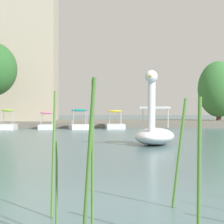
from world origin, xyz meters
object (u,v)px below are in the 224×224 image
pedal_boat_yellow (115,124)px  pedal_boat_pink (47,124)px  swan_boat (154,131)px  pedal_boat_teal (80,124)px  pedal_boat_lime (8,124)px  tree_willow_near_path (219,89)px

pedal_boat_yellow → pedal_boat_pink: pedal_boat_yellow is taller
swan_boat → pedal_boat_teal: (-2.62, 15.40, -0.09)m
pedal_boat_yellow → pedal_boat_lime: bearing=-177.5°
pedal_boat_lime → tree_willow_near_path: tree_willow_near_path is taller
pedal_boat_lime → pedal_boat_teal: bearing=1.2°
swan_boat → pedal_boat_teal: 15.62m
pedal_boat_yellow → pedal_boat_teal: 2.72m
swan_boat → pedal_boat_lime: (-7.87, 15.30, -0.07)m
pedal_boat_teal → pedal_boat_lime: bearing=-178.8°
pedal_boat_yellow → tree_willow_near_path: tree_willow_near_path is taller
pedal_boat_yellow → swan_boat: bearing=-90.3°
pedal_boat_teal → tree_willow_near_path: tree_willow_near_path is taller
pedal_boat_pink → swan_boat: bearing=-71.9°
pedal_boat_yellow → tree_willow_near_path: (12.62, 12.36, 3.46)m
pedal_boat_yellow → pedal_boat_teal: size_ratio=0.92×
swan_boat → pedal_boat_pink: size_ratio=1.36×
swan_boat → pedal_boat_teal: size_ratio=1.25×
pedal_boat_pink → pedal_boat_teal: bearing=0.0°
pedal_boat_pink → tree_willow_near_path: (17.75, 12.60, 3.42)m
swan_boat → tree_willow_near_path: bearing=65.6°
pedal_boat_teal → pedal_boat_pink: pedal_boat_teal is taller
pedal_boat_teal → pedal_boat_lime: pedal_boat_teal is taller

